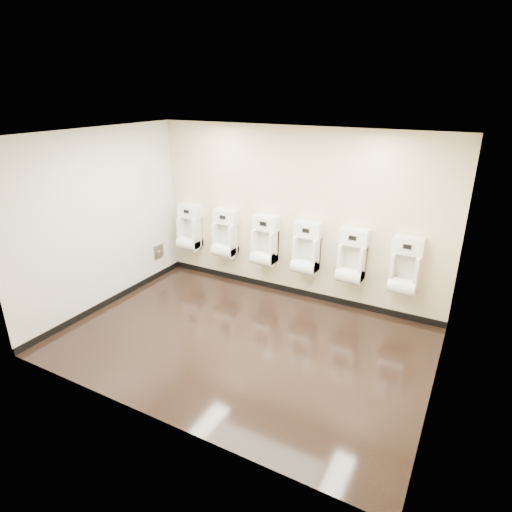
{
  "coord_description": "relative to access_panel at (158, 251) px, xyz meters",
  "views": [
    {
      "loc": [
        2.64,
        -4.44,
        3.32
      ],
      "look_at": [
        -0.07,
        0.55,
        1.09
      ],
      "focal_mm": 30.0,
      "sensor_mm": 36.0,
      "label": 1
    }
  ],
  "objects": [
    {
      "name": "ground",
      "position": [
        2.48,
        -1.2,
        -0.5
      ],
      "size": [
        5.0,
        3.5,
        0.0
      ],
      "primitive_type": "cube",
      "color": "black",
      "rests_on": "ground"
    },
    {
      "name": "ceiling",
      "position": [
        2.48,
        -1.2,
        2.3
      ],
      "size": [
        5.0,
        3.5,
        0.0
      ],
      "primitive_type": "cube",
      "color": "white"
    },
    {
      "name": "back_wall",
      "position": [
        2.48,
        0.55,
        0.9
      ],
      "size": [
        5.0,
        0.02,
        2.8
      ],
      "primitive_type": "cube",
      "color": "beige",
      "rests_on": "ground"
    },
    {
      "name": "front_wall",
      "position": [
        2.48,
        -2.95,
        0.9
      ],
      "size": [
        5.0,
        0.02,
        2.8
      ],
      "primitive_type": "cube",
      "color": "beige",
      "rests_on": "ground"
    },
    {
      "name": "left_wall",
      "position": [
        -0.02,
        -1.2,
        0.9
      ],
      "size": [
        0.02,
        3.5,
        2.8
      ],
      "primitive_type": "cube",
      "color": "beige",
      "rests_on": "ground"
    },
    {
      "name": "right_wall",
      "position": [
        4.98,
        -1.2,
        0.9
      ],
      "size": [
        0.02,
        3.5,
        2.8
      ],
      "primitive_type": "cube",
      "color": "beige",
      "rests_on": "ground"
    },
    {
      "name": "tile_overlay_left",
      "position": [
        -0.01,
        -1.2,
        0.9
      ],
      "size": [
        0.01,
        3.5,
        2.8
      ],
      "primitive_type": "cube",
      "color": "silver",
      "rests_on": "ground"
    },
    {
      "name": "skirting_back",
      "position": [
        2.48,
        0.54,
        -0.45
      ],
      "size": [
        5.0,
        0.02,
        0.1
      ],
      "primitive_type": "cube",
      "color": "black",
      "rests_on": "ground"
    },
    {
      "name": "skirting_left",
      "position": [
        -0.01,
        -1.2,
        -0.45
      ],
      "size": [
        0.02,
        3.5,
        0.1
      ],
      "primitive_type": "cube",
      "color": "black",
      "rests_on": "ground"
    },
    {
      "name": "access_panel",
      "position": [
        0.0,
        0.0,
        0.0
      ],
      "size": [
        0.04,
        0.25,
        0.25
      ],
      "color": "#9E9EA3",
      "rests_on": "left_wall"
    },
    {
      "name": "urinal_0",
      "position": [
        0.44,
        0.4,
        0.36
      ],
      "size": [
        0.44,
        0.33,
        0.83
      ],
      "color": "white",
      "rests_on": "back_wall"
    },
    {
      "name": "urinal_1",
      "position": [
        1.22,
        0.4,
        0.36
      ],
      "size": [
        0.44,
        0.33,
        0.83
      ],
      "color": "white",
      "rests_on": "back_wall"
    },
    {
      "name": "urinal_2",
      "position": [
        2.01,
        0.4,
        0.36
      ],
      "size": [
        0.44,
        0.33,
        0.83
      ],
      "color": "white",
      "rests_on": "back_wall"
    },
    {
      "name": "urinal_3",
      "position": [
        2.77,
        0.4,
        0.36
      ],
      "size": [
        0.44,
        0.33,
        0.83
      ],
      "color": "white",
      "rests_on": "back_wall"
    },
    {
      "name": "urinal_4",
      "position": [
        3.51,
        0.4,
        0.36
      ],
      "size": [
        0.44,
        0.33,
        0.83
      ],
      "color": "white",
      "rests_on": "back_wall"
    },
    {
      "name": "urinal_5",
      "position": [
        4.3,
        0.4,
        0.36
      ],
      "size": [
        0.44,
        0.33,
        0.83
      ],
      "color": "white",
      "rests_on": "back_wall"
    }
  ]
}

